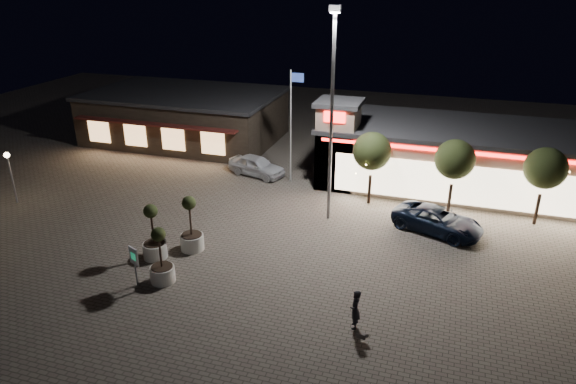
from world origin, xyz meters
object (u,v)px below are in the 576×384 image
(white_sedan, at_px, (256,166))
(pickup_truck, at_px, (438,220))
(planter_left, at_px, (154,241))
(valet_sign, at_px, (134,259))
(planter_mid, at_px, (162,265))
(pedestrian, at_px, (355,310))

(white_sedan, bearing_deg, pickup_truck, -95.38)
(planter_left, distance_m, valet_sign, 2.71)
(planter_left, bearing_deg, pickup_truck, 28.41)
(white_sedan, distance_m, planter_mid, 14.77)
(planter_mid, bearing_deg, white_sedan, 92.92)
(white_sedan, height_order, planter_mid, planter_mid)
(valet_sign, bearing_deg, pedestrian, 0.31)
(planter_left, bearing_deg, planter_mid, -50.44)
(planter_mid, bearing_deg, pickup_truck, 37.26)
(valet_sign, bearing_deg, pickup_truck, 37.10)
(pedestrian, xyz_separation_m, planter_left, (-11.17, 2.54, 0.05))
(pedestrian, xyz_separation_m, valet_sign, (-10.60, -0.06, 0.55))
(planter_mid, bearing_deg, valet_sign, -144.93)
(planter_left, relative_size, valet_sign, 1.49)
(pedestrian, xyz_separation_m, planter_mid, (-9.60, 0.65, 0.01))
(white_sedan, bearing_deg, valet_sign, -164.68)
(planter_left, height_order, valet_sign, planter_left)
(planter_left, xyz_separation_m, valet_sign, (0.56, -2.60, 0.49))
(white_sedan, xyz_separation_m, planter_mid, (0.75, -14.75, 0.16))
(planter_left, xyz_separation_m, planter_mid, (1.57, -1.90, -0.05))
(pickup_truck, xyz_separation_m, planter_mid, (-12.49, -9.50, 0.19))
(pedestrian, relative_size, planter_left, 0.58)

